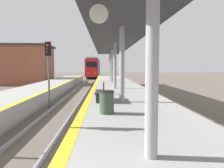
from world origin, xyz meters
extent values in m
cube|color=black|center=(0.00, 54.47, 0.28)|extent=(2.34, 20.84, 0.55)
cube|color=#33518C|center=(0.00, 54.47, 2.46)|extent=(2.76, 23.16, 3.82)
cube|color=red|center=(0.00, 42.97, 2.46)|extent=(2.70, 0.16, 3.74)
cube|color=black|center=(0.00, 42.91, 3.13)|extent=(2.21, 0.06, 1.15)
cube|color=gray|center=(0.00, 54.47, 4.49)|extent=(2.34, 22.00, 0.24)
sphere|color=white|center=(-0.76, 42.91, 1.41)|extent=(0.18, 0.18, 0.18)
sphere|color=white|center=(0.76, 42.91, 1.41)|extent=(0.18, 0.18, 0.18)
cylinder|color=#595959|center=(-1.08, 12.49, 1.67)|extent=(0.12, 0.12, 3.34)
cube|color=black|center=(-1.08, 12.49, 3.79)|extent=(0.36, 0.20, 0.90)
sphere|color=red|center=(-1.08, 12.35, 3.99)|extent=(0.16, 0.16, 0.16)
sphere|color=black|center=(-1.08, 12.35, 3.79)|extent=(0.16, 0.16, 0.16)
sphere|color=black|center=(-1.08, 12.35, 3.58)|extent=(0.16, 0.16, 0.16)
cylinder|color=#99999E|center=(3.34, 2.30, 2.76)|extent=(0.25, 0.25, 3.62)
cylinder|color=#99999E|center=(3.34, 8.85, 2.76)|extent=(0.25, 0.25, 3.62)
cylinder|color=#99999E|center=(3.34, 15.41, 2.76)|extent=(0.25, 0.25, 3.62)
cylinder|color=#99999E|center=(3.34, 21.96, 2.76)|extent=(0.25, 0.25, 3.62)
cylinder|color=#99999E|center=(3.34, 28.51, 2.76)|extent=(0.25, 0.25, 3.62)
cube|color=#2D2D33|center=(3.34, 15.41, 4.67)|extent=(3.42, 32.77, 0.20)
cylinder|color=white|center=(2.32, 4.92, 4.22)|extent=(0.56, 0.04, 0.56)
cylinder|color=#384C38|center=(2.56, 6.20, 1.34)|extent=(0.53, 0.53, 0.79)
cylinder|color=#262626|center=(2.56, 6.20, 1.76)|extent=(0.55, 0.55, 0.06)
cube|color=#28282D|center=(2.26, 9.22, 1.39)|extent=(0.44, 1.84, 0.08)
cube|color=#28282D|center=(2.45, 9.22, 1.65)|extent=(0.06, 1.84, 0.44)
cube|color=#262628|center=(2.26, 8.48, 1.15)|extent=(0.35, 0.08, 0.40)
cube|color=#262628|center=(2.26, 9.95, 1.15)|extent=(0.35, 0.08, 0.40)
cube|color=brown|center=(-11.29, 31.70, 2.78)|extent=(11.24, 5.97, 5.57)
cube|color=#383333|center=(-11.29, 31.70, 5.72)|extent=(11.80, 6.27, 0.30)
camera|label=1|loc=(2.45, -1.68, 2.66)|focal=35.00mm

